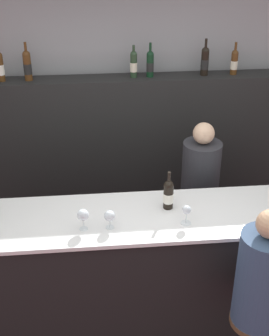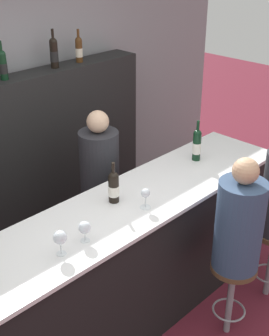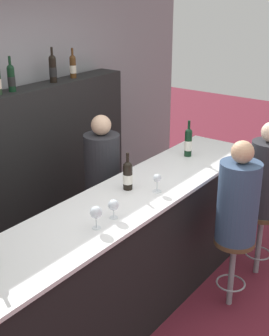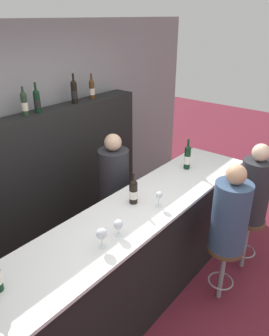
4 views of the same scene
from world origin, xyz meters
The scene contains 18 objects.
ground_plane centered at (0.00, 0.00, 0.00)m, with size 16.00×16.00×0.00m, color maroon.
wall_back centered at (0.00, 1.95, 1.30)m, with size 6.40×0.05×2.60m.
bar_counter centered at (0.00, 0.32, 0.54)m, with size 3.34×0.68×1.08m.
back_bar_cabinet centered at (0.00, 1.73, 0.84)m, with size 3.14×0.28×1.69m.
wine_bottle_counter_1 centered at (0.13, 0.40, 1.20)m, with size 0.08×0.08×0.30m.
wine_bottle_counter_2 centered at (1.07, 0.40, 1.22)m, with size 0.07×0.07×0.35m.
wine_bottle_backbar_2 centered at (0.00, 1.73, 1.81)m, with size 0.07×0.07×0.30m.
wine_bottle_backbar_3 centered at (0.15, 1.73, 1.81)m, with size 0.07×0.07×0.32m.
wine_bottle_backbar_4 centered at (0.67, 1.73, 1.82)m, with size 0.07×0.07×0.34m.
wine_bottle_backbar_5 centered at (0.95, 1.73, 1.81)m, with size 0.07×0.07×0.30m.
wine_glass_0 centered at (-0.50, 0.19, 1.19)m, with size 0.08×0.08×0.16m.
wine_glass_1 centered at (-0.32, 0.19, 1.17)m, with size 0.08×0.08×0.14m.
wine_glass_2 centered at (0.23, 0.19, 1.18)m, with size 0.07×0.07×0.15m.
bar_stool_left centered at (0.62, -0.33, 0.50)m, with size 0.34×0.34×0.64m.
guest_seated_left centered at (0.62, -0.33, 1.01)m, with size 0.33×0.33×0.85m.
bar_stool_right centered at (1.21, -0.33, 0.50)m, with size 0.34×0.34×0.64m.
guest_seated_right centered at (1.21, -0.33, 1.02)m, with size 0.31×0.31×0.86m.
bartender centered at (0.52, 1.00, 0.69)m, with size 0.34×0.34×1.50m.
Camera 4 is at (-1.86, -1.21, 2.64)m, focal length 35.00 mm.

